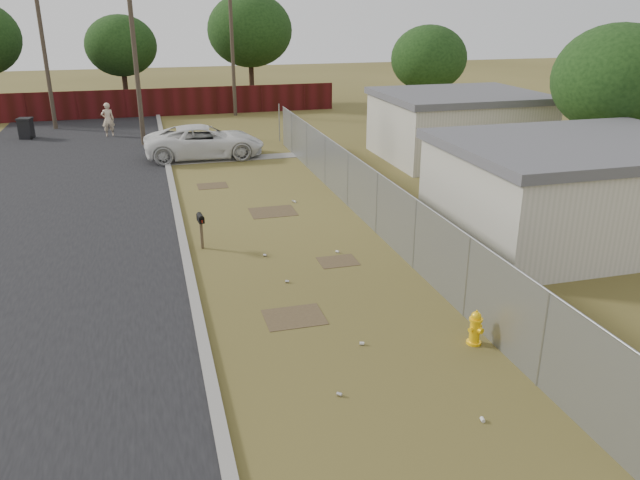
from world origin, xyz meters
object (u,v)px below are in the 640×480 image
object	(u,v)px
mailbox	(201,221)
pickup_truck	(205,142)
trash_bin	(26,128)
fire_hydrant	(475,328)
pedestrian	(108,120)

from	to	relation	value
mailbox	pickup_truck	bearing A→B (deg)	83.87
trash_bin	fire_hydrant	bearing A→B (deg)	-64.17
fire_hydrant	mailbox	distance (m)	8.97
fire_hydrant	trash_bin	xyz separation A→B (m)	(-12.88, 26.60, 0.21)
pickup_truck	trash_bin	bearing A→B (deg)	52.37
mailbox	trash_bin	bearing A→B (deg)	111.81
pickup_truck	pedestrian	size ratio (longest dim) A/B	3.01
pickup_truck	fire_hydrant	bearing A→B (deg)	-167.64
fire_hydrant	pickup_truck	distance (m)	19.77
trash_bin	mailbox	bearing A→B (deg)	-68.19
fire_hydrant	pedestrian	bearing A→B (deg)	108.12
mailbox	pedestrian	bearing A→B (deg)	100.17
mailbox	trash_bin	world-z (taller)	trash_bin
mailbox	pedestrian	distance (m)	19.02
fire_hydrant	pedestrian	size ratio (longest dim) A/B	0.43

